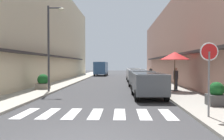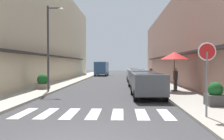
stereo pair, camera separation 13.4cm
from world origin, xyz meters
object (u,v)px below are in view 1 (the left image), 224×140
object	(u,v)px
parked_car_mid	(141,77)
pedestrian_walking_far	(151,74)
parked_car_distant	(133,72)
street_lamp	(51,40)
parked_car_near	(148,82)
planter_corner	(217,95)
delivery_van	(101,67)
planter_midblock	(43,82)
pedestrian_walking_near	(176,78)
cafe_umbrella	(175,56)
parked_car_far	(136,74)
round_street_sign	(209,60)

from	to	relation	value
parked_car_mid	pedestrian_walking_far	world-z (taller)	pedestrian_walking_far
parked_car_distant	street_lamp	world-z (taller)	street_lamp
parked_car_near	planter_corner	world-z (taller)	parked_car_near
parked_car_distant	delivery_van	bearing A→B (deg)	116.70
delivery_van	planter_midblock	bearing A→B (deg)	-95.77
parked_car_near	planter_midblock	bearing A→B (deg)	153.43
parked_car_mid	parked_car_distant	size ratio (longest dim) A/B	1.06
parked_car_near	street_lamp	xyz separation A→B (m)	(-6.40, 2.23, 2.74)
parked_car_distant	pedestrian_walking_near	bearing A→B (deg)	-80.47
parked_car_distant	cafe_umbrella	distance (m)	14.99
cafe_umbrella	parked_car_mid	bearing A→B (deg)	126.98
parked_car_near	pedestrian_walking_far	world-z (taller)	pedestrian_walking_far
street_lamp	cafe_umbrella	bearing A→B (deg)	3.48
parked_car_near	parked_car_distant	xyz separation A→B (m)	(-0.00, 17.49, -0.00)
parked_car_mid	planter_corner	world-z (taller)	parked_car_mid
parked_car_mid	street_lamp	size ratio (longest dim) A/B	0.72
cafe_umbrella	pedestrian_walking_near	xyz separation A→B (m)	(0.23, 0.68, -1.60)
parked_car_distant	pedestrian_walking_near	world-z (taller)	pedestrian_walking_near
parked_car_far	planter_corner	world-z (taller)	parked_car_far
parked_car_near	cafe_umbrella	bearing A→B (deg)	52.26
planter_corner	cafe_umbrella	bearing A→B (deg)	95.73
parked_car_mid	pedestrian_walking_far	xyz separation A→B (m)	(1.60, 6.48, 0.00)
parked_car_near	cafe_umbrella	distance (m)	3.84
parked_car_far	delivery_van	bearing A→B (deg)	107.12
parked_car_far	round_street_sign	distance (m)	16.83
delivery_van	pedestrian_walking_near	xyz separation A→B (m)	(7.42, -24.12, -0.45)
parked_car_mid	street_lamp	xyz separation A→B (m)	(-6.40, -3.34, 2.74)
parked_car_mid	delivery_van	distance (m)	22.56
round_street_sign	street_lamp	size ratio (longest dim) A/B	0.45
round_street_sign	planter_corner	distance (m)	3.10
street_lamp	planter_corner	size ratio (longest dim) A/B	5.48
round_street_sign	planter_midblock	size ratio (longest dim) A/B	2.35
parked_car_mid	cafe_umbrella	bearing A→B (deg)	-53.02
planter_midblock	pedestrian_walking_near	world-z (taller)	pedestrian_walking_near
parked_car_distant	round_street_sign	bearing A→B (deg)	-86.24
delivery_van	pedestrian_walking_far	size ratio (longest dim) A/B	3.54
pedestrian_walking_near	cafe_umbrella	bearing A→B (deg)	171.88
parked_car_distant	parked_car_near	bearing A→B (deg)	-90.00
parked_car_distant	pedestrian_walking_near	size ratio (longest dim) A/B	2.50
parked_car_mid	cafe_umbrella	world-z (taller)	cafe_umbrella
planter_corner	parked_car_distant	bearing A→B (deg)	97.50
round_street_sign	pedestrian_walking_near	bearing A→B (deg)	84.67
parked_car_far	cafe_umbrella	bearing A→B (deg)	-75.75
delivery_van	street_lamp	bearing A→B (deg)	-93.04
parked_car_near	parked_car_mid	world-z (taller)	same
parked_car_near	pedestrian_walking_near	bearing A→B (deg)	55.49
parked_car_far	pedestrian_walking_near	bearing A→B (deg)	-72.94
parked_car_far	delivery_van	size ratio (longest dim) A/B	0.77
pedestrian_walking_far	round_street_sign	bearing A→B (deg)	-61.78
cafe_umbrella	pedestrian_walking_far	size ratio (longest dim) A/B	1.77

